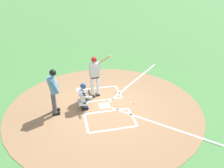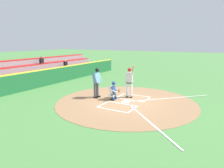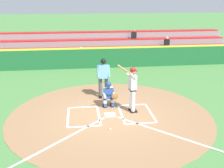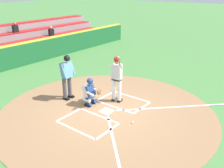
{
  "view_description": "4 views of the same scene",
  "coord_description": "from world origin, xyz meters",
  "px_view_note": "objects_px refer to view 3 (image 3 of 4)",
  "views": [
    {
      "loc": [
        7.78,
        -1.48,
        4.95
      ],
      "look_at": [
        -0.11,
        0.36,
        0.93
      ],
      "focal_mm": 35.41,
      "sensor_mm": 36.0,
      "label": 1
    },
    {
      "loc": [
        10.16,
        4.88,
        3.43
      ],
      "look_at": [
        -0.13,
        -1.0,
        0.93
      ],
      "focal_mm": 32.45,
      "sensor_mm": 36.0,
      "label": 2
    },
    {
      "loc": [
        1.14,
        9.93,
        4.57
      ],
      "look_at": [
        -0.25,
        -1.38,
        0.84
      ],
      "focal_mm": 44.21,
      "sensor_mm": 36.0,
      "label": 3
    },
    {
      "loc": [
        6.48,
        5.28,
        4.41
      ],
      "look_at": [
        0.09,
        0.33,
        1.21
      ],
      "focal_mm": 40.44,
      "sensor_mm": 36.0,
      "label": 4
    }
  ],
  "objects_px": {
    "batter": "(132,86)",
    "catcher": "(109,94)",
    "plate_umpire": "(103,75)",
    "baseball": "(110,129)"
  },
  "relations": [
    {
      "from": "batter",
      "to": "catcher",
      "type": "distance_m",
      "value": 1.19
    },
    {
      "from": "batter",
      "to": "plate_umpire",
      "type": "distance_m",
      "value": 2.01
    },
    {
      "from": "plate_umpire",
      "to": "baseball",
      "type": "distance_m",
      "value": 3.38
    },
    {
      "from": "catcher",
      "to": "baseball",
      "type": "relative_size",
      "value": 15.27
    },
    {
      "from": "catcher",
      "to": "plate_umpire",
      "type": "relative_size",
      "value": 0.61
    },
    {
      "from": "catcher",
      "to": "plate_umpire",
      "type": "height_order",
      "value": "plate_umpire"
    },
    {
      "from": "batter",
      "to": "plate_umpire",
      "type": "relative_size",
      "value": 1.14
    },
    {
      "from": "batter",
      "to": "baseball",
      "type": "height_order",
      "value": "batter"
    },
    {
      "from": "baseball",
      "to": "catcher",
      "type": "bearing_deg",
      "value": -95.03
    },
    {
      "from": "batter",
      "to": "plate_umpire",
      "type": "xyz_separation_m",
      "value": [
        0.99,
        -1.75,
        -0.02
      ]
    }
  ]
}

